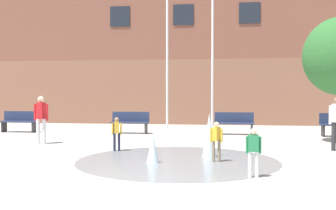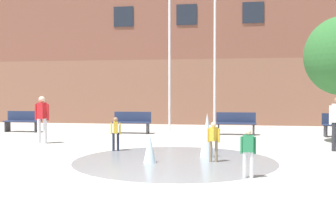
# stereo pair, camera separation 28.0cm
# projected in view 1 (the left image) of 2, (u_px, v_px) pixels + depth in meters

# --- Properties ---
(ground_plane) EXTENTS (100.00, 100.00, 0.00)m
(ground_plane) POSITION_uv_depth(u_px,v_px,m) (93.00, 198.00, 6.32)
(ground_plane) COLOR #B2ADA3
(library_building) EXTENTS (36.00, 6.05, 7.87)m
(library_building) POSITION_uv_depth(u_px,v_px,m) (188.00, 57.00, 24.14)
(library_building) COLOR brown
(library_building) RESTS_ON ground
(splash_fountain) EXTENTS (5.05, 5.05, 1.17)m
(splash_fountain) POSITION_uv_depth(u_px,v_px,m) (187.00, 148.00, 9.97)
(splash_fountain) COLOR gray
(splash_fountain) RESTS_ON ground
(park_bench_under_left_flagpole) EXTENTS (1.60, 0.44, 0.91)m
(park_bench_under_left_flagpole) POSITION_uv_depth(u_px,v_px,m) (20.00, 121.00, 17.11)
(park_bench_under_left_flagpole) COLOR #28282D
(park_bench_under_left_flagpole) RESTS_ON ground
(park_bench_under_right_flagpole) EXTENTS (1.60, 0.44, 0.91)m
(park_bench_under_right_flagpole) POSITION_uv_depth(u_px,v_px,m) (130.00, 122.00, 16.55)
(park_bench_under_right_flagpole) COLOR #28282D
(park_bench_under_right_flagpole) RESTS_ON ground
(park_bench_near_trashcan) EXTENTS (1.60, 0.44, 0.91)m
(park_bench_near_trashcan) POSITION_uv_depth(u_px,v_px,m) (234.00, 123.00, 16.07)
(park_bench_near_trashcan) COLOR #28282D
(park_bench_near_trashcan) RESTS_ON ground
(child_running) EXTENTS (0.31, 0.14, 0.99)m
(child_running) POSITION_uv_depth(u_px,v_px,m) (253.00, 149.00, 7.81)
(child_running) COLOR silver
(child_running) RESTS_ON ground
(child_with_pink_shirt) EXTENTS (0.31, 0.24, 0.99)m
(child_with_pink_shirt) POSITION_uv_depth(u_px,v_px,m) (117.00, 131.00, 11.46)
(child_with_pink_shirt) COLOR #1E233D
(child_with_pink_shirt) RESTS_ON ground
(adult_near_bench) EXTENTS (0.50, 0.35, 1.59)m
(adult_near_bench) POSITION_uv_depth(u_px,v_px,m) (41.00, 116.00, 13.09)
(adult_near_bench) COLOR silver
(adult_near_bench) RESTS_ON ground
(child_in_fountain) EXTENTS (0.31, 0.24, 0.99)m
(child_in_fountain) POSITION_uv_depth(u_px,v_px,m) (216.00, 138.00, 9.62)
(child_in_fountain) COLOR #89755B
(child_in_fountain) RESTS_ON ground
(flagpole_left) EXTENTS (0.80, 0.10, 8.84)m
(flagpole_left) POSITION_uv_depth(u_px,v_px,m) (168.00, 28.00, 17.78)
(flagpole_left) COLOR silver
(flagpole_left) RESTS_ON ground
(flagpole_right) EXTENTS (0.80, 0.10, 8.56)m
(flagpole_right) POSITION_uv_depth(u_px,v_px,m) (213.00, 30.00, 17.51)
(flagpole_right) COLOR silver
(flagpole_right) RESTS_ON ground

